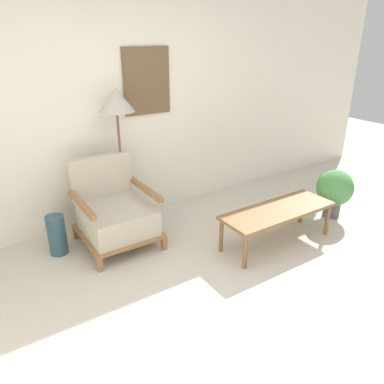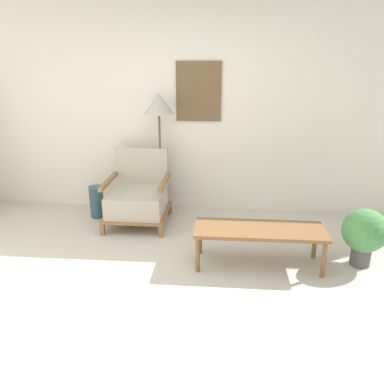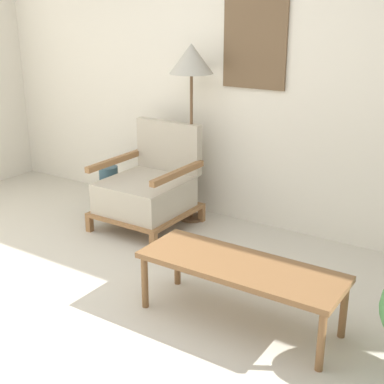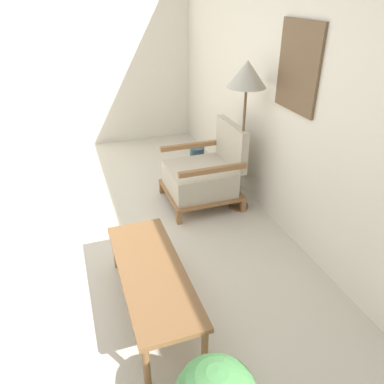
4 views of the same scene
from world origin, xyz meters
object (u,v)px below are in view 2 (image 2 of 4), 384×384
at_px(coffee_table, 259,232).
at_px(armchair, 138,197).
at_px(floor_lamp, 159,109).
at_px(vase, 97,202).
at_px(potted_plant, 364,233).

bearing_deg(coffee_table, armchair, 146.54).
xyz_separation_m(floor_lamp, vase, (-0.81, -0.19, -1.15)).
relative_size(armchair, coffee_table, 0.70).
distance_m(armchair, potted_plant, 2.54).
xyz_separation_m(floor_lamp, potted_plant, (2.16, -1.16, -1.01)).
distance_m(armchair, floor_lamp, 1.10).
bearing_deg(potted_plant, coffee_table, -175.56).
bearing_deg(armchair, coffee_table, -33.46).
relative_size(floor_lamp, coffee_table, 1.24).
xyz_separation_m(floor_lamp, coffee_table, (1.16, -1.24, -1.01)).
bearing_deg(potted_plant, vase, 161.94).
bearing_deg(vase, armchair, -12.48).
height_order(floor_lamp, vase, floor_lamp).
bearing_deg(armchair, floor_lamp, 53.49).
bearing_deg(coffee_table, potted_plant, 4.44).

